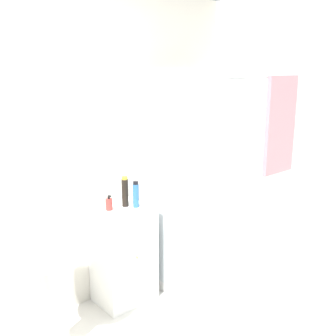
# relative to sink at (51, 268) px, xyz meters

# --- Properties ---
(wall_back) EXTENTS (6.40, 0.06, 2.50)m
(wall_back) POSITION_rel_sink_xyz_m (0.29, 0.42, 0.63)
(wall_back) COLOR silver
(wall_back) RESTS_ON ground_plane
(shower_enclosure) EXTENTS (0.94, 0.97, 1.86)m
(shower_enclosure) POSITION_rel_sink_xyz_m (1.44, -0.17, -0.13)
(shower_enclosure) COLOR white
(shower_enclosure) RESTS_ON ground_plane
(vanity_cabinet) EXTENTS (0.46, 0.37, 0.82)m
(vanity_cabinet) POSITION_rel_sink_xyz_m (0.71, 0.21, -0.21)
(vanity_cabinet) COLOR white
(vanity_cabinet) RESTS_ON ground_plane
(sink) EXTENTS (0.48, 0.48, 0.98)m
(sink) POSITION_rel_sink_xyz_m (0.00, 0.00, 0.00)
(sink) COLOR white
(sink) RESTS_ON ground_plane
(soap_dispenser) EXTENTS (0.05, 0.05, 0.12)m
(soap_dispenser) POSITION_rel_sink_xyz_m (0.60, 0.22, 0.25)
(soap_dispenser) COLOR red
(soap_dispenser) RESTS_ON vanity_cabinet
(shampoo_bottle_tall_black) EXTENTS (0.05, 0.05, 0.25)m
(shampoo_bottle_tall_black) POSITION_rel_sink_xyz_m (0.74, 0.21, 0.32)
(shampoo_bottle_tall_black) COLOR black
(shampoo_bottle_tall_black) RESTS_ON vanity_cabinet
(shampoo_bottle_blue) EXTENTS (0.05, 0.05, 0.21)m
(shampoo_bottle_blue) POSITION_rel_sink_xyz_m (0.79, 0.13, 0.30)
(shampoo_bottle_blue) COLOR #2D66A3
(shampoo_bottle_blue) RESTS_ON vanity_cabinet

